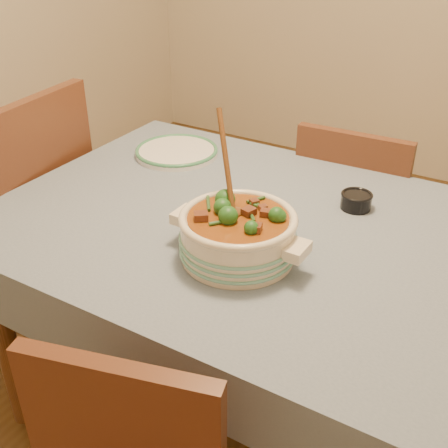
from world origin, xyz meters
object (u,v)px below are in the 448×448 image
stew_casserole (238,232)px  white_plate (177,151)px  condiment_bowl (356,200)px  dining_table (278,258)px  chair_far (352,217)px  chair_left (28,208)px

stew_casserole → white_plate: 0.69m
white_plate → condiment_bowl: size_ratio=3.29×
white_plate → dining_table: bearing=-27.7°
white_plate → chair_far: bearing=31.8°
dining_table → stew_casserole: 0.24m
condiment_bowl → stew_casserole: bearing=-113.1°
white_plate → chair_far: size_ratio=0.45×
stew_casserole → condiment_bowl: bearing=66.9°
stew_casserole → chair_left: bearing=172.2°
white_plate → condiment_bowl: 0.69m
stew_casserole → condiment_bowl: stew_casserole is taller
dining_table → chair_far: size_ratio=1.93×
white_plate → stew_casserole: bearing=-41.9°
chair_far → dining_table: bearing=86.6°
stew_casserole → condiment_bowl: 0.45m
chair_far → white_plate: bearing=29.6°
condiment_bowl → chair_left: chair_left is taller
stew_casserole → white_plate: size_ratio=0.97×
chair_far → chair_left: chair_left is taller
stew_casserole → chair_far: stew_casserole is taller
stew_casserole → chair_left: 1.01m
condiment_bowl → chair_far: (-0.12, 0.41, -0.29)m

